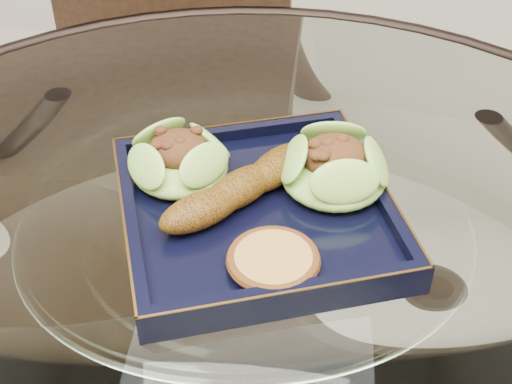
{
  "coord_description": "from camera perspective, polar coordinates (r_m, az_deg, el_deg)",
  "views": [
    {
      "loc": [
        0.06,
        -0.5,
        1.26
      ],
      "look_at": [
        0.01,
        0.05,
        0.8
      ],
      "focal_mm": 50.0,
      "sensor_mm": 36.0,
      "label": 1
    }
  ],
  "objects": [
    {
      "name": "crumb_patty",
      "position": [
        0.66,
        1.39,
        -5.56
      ],
      "size": [
        0.1,
        0.1,
        0.01
      ],
      "primitive_type": "cylinder",
      "rotation": [
        0.0,
        0.0,
        0.41
      ],
      "color": "#A97A38",
      "rests_on": "navy_plate"
    },
    {
      "name": "lettuce_wrap_left",
      "position": [
        0.76,
        -6.15,
        2.38
      ],
      "size": [
        0.14,
        0.14,
        0.04
      ],
      "primitive_type": "ellipsoid",
      "rotation": [
        0.0,
        0.0,
        0.39
      ],
      "color": "#55942B",
      "rests_on": "navy_plate"
    },
    {
      "name": "dining_table",
      "position": [
        0.83,
        -0.76,
        -13.04
      ],
      "size": [
        1.13,
        1.13,
        0.77
      ],
      "color": "white",
      "rests_on": "ground"
    },
    {
      "name": "roasted_plantain",
      "position": [
        0.73,
        -1.26,
        0.34
      ],
      "size": [
        0.15,
        0.17,
        0.04
      ],
      "primitive_type": "ellipsoid",
      "rotation": [
        0.0,
        0.0,
        0.84
      ],
      "color": "#653E0A",
      "rests_on": "navy_plate"
    },
    {
      "name": "lettuce_wrap_right",
      "position": [
        0.75,
        6.26,
        1.74
      ],
      "size": [
        0.14,
        0.14,
        0.04
      ],
      "primitive_type": "ellipsoid",
      "rotation": [
        0.0,
        0.0,
        -0.3
      ],
      "color": "#60942B",
      "rests_on": "navy_plate"
    },
    {
      "name": "dining_chair",
      "position": [
        1.27,
        -7.75,
        7.14
      ],
      "size": [
        0.47,
        0.47,
        1.05
      ],
      "rotation": [
        0.0,
        0.0,
        -0.04
      ],
      "color": "black",
      "rests_on": "ground"
    },
    {
      "name": "navy_plate",
      "position": [
        0.74,
        0.0,
        -1.81
      ],
      "size": [
        0.34,
        0.34,
        0.02
      ],
      "primitive_type": "cube",
      "rotation": [
        0.0,
        0.0,
        0.32
      ],
      "color": "black",
      "rests_on": "dining_table"
    }
  ]
}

